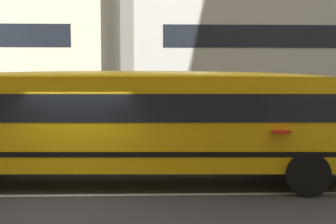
# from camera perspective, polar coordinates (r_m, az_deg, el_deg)

# --- Properties ---
(ground_plane) EXTENTS (400.00, 400.00, 0.00)m
(ground_plane) POSITION_cam_1_polar(r_m,az_deg,el_deg) (9.48, -13.36, -12.27)
(ground_plane) COLOR #38383D
(sidewalk_far) EXTENTS (120.00, 3.00, 0.01)m
(sidewalk_far) POSITION_cam_1_polar(r_m,az_deg,el_deg) (17.14, -7.99, -5.01)
(sidewalk_far) COLOR gray
(sidewalk_far) RESTS_ON ground_plane
(lane_centreline) EXTENTS (110.00, 0.16, 0.01)m
(lane_centreline) POSITION_cam_1_polar(r_m,az_deg,el_deg) (9.48, -13.36, -12.25)
(lane_centreline) COLOR silver
(lane_centreline) RESTS_ON ground_plane
(school_bus) EXTENTS (13.69, 3.47, 3.05)m
(school_bus) POSITION_cam_1_polar(r_m,az_deg,el_deg) (10.19, -4.63, -0.71)
(school_bus) COLOR yellow
(school_bus) RESTS_ON ground_plane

